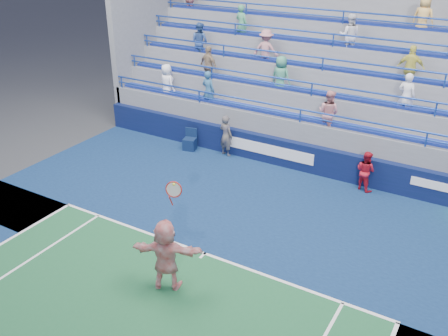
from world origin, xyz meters
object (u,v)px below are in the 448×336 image
Objects in this scene: judge_chair at (190,143)px; line_judge at (226,136)px; tennis_player at (166,255)px; ball_girl at (365,171)px.

line_judge is (1.58, 0.28, 0.57)m from judge_chair.
tennis_player reaches higher than judge_chair.
line_judge is at bearing 109.88° from tennis_player.
judge_chair is 0.52× the size of line_judge.
line_judge reaches higher than ball_girl.
tennis_player reaches higher than line_judge.
line_judge is (-2.86, 7.91, -0.14)m from tennis_player.
tennis_player is at bearing 122.72° from line_judge.
ball_girl is (2.86, 7.86, -0.26)m from tennis_player.
tennis_player is 8.37m from ball_girl.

